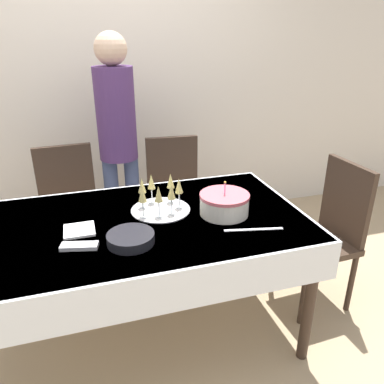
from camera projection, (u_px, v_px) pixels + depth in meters
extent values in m
plane|color=tan|center=(149.00, 333.00, 2.29)|extent=(12.00, 12.00, 0.00)
cube|color=silver|center=(106.00, 77.00, 3.11)|extent=(8.00, 0.05, 2.70)
cube|color=white|center=(143.00, 223.00, 1.99)|extent=(1.71, 0.97, 0.03)
cube|color=white|center=(143.00, 237.00, 2.02)|extent=(1.74, 1.00, 0.21)
cylinder|color=#38281E|center=(309.00, 303.00, 1.98)|extent=(0.06, 0.06, 0.75)
cylinder|color=#38281E|center=(5.00, 266.00, 2.30)|extent=(0.06, 0.06, 0.75)
cylinder|color=#38281E|center=(243.00, 229.00, 2.73)|extent=(0.06, 0.06, 0.75)
cube|color=#38281E|center=(73.00, 223.00, 2.65)|extent=(0.45, 0.45, 0.04)
cube|color=#38281E|center=(66.00, 179.00, 2.71)|extent=(0.40, 0.06, 0.50)
cylinder|color=#38281E|center=(105.00, 259.00, 2.65)|extent=(0.04, 0.04, 0.43)
cylinder|color=#38281E|center=(52.00, 270.00, 2.53)|extent=(0.04, 0.04, 0.43)
cylinder|color=#38281E|center=(98.00, 235.00, 2.96)|extent=(0.04, 0.04, 0.43)
cylinder|color=#38281E|center=(50.00, 244.00, 2.84)|extent=(0.04, 0.04, 0.43)
cube|color=#38281E|center=(177.00, 209.00, 2.86)|extent=(0.45, 0.45, 0.04)
cube|color=#38281E|center=(172.00, 168.00, 2.93)|extent=(0.40, 0.06, 0.50)
cylinder|color=#38281E|center=(206.00, 245.00, 2.83)|extent=(0.04, 0.04, 0.43)
cylinder|color=#38281E|center=(159.00, 251.00, 2.76)|extent=(0.04, 0.04, 0.43)
cylinder|color=#38281E|center=(195.00, 223.00, 3.15)|extent=(0.04, 0.04, 0.43)
cylinder|color=#38281E|center=(152.00, 228.00, 3.08)|extent=(0.04, 0.04, 0.43)
cube|color=#38281E|center=(315.00, 243.00, 2.41)|extent=(0.44, 0.44, 0.04)
cube|color=#38281E|center=(346.00, 201.00, 2.36)|extent=(0.05, 0.40, 0.50)
cylinder|color=#38281E|center=(303.00, 295.00, 2.29)|extent=(0.04, 0.04, 0.43)
cylinder|color=#38281E|center=(273.00, 263.00, 2.60)|extent=(0.04, 0.04, 0.43)
cylinder|color=#38281E|center=(351.00, 283.00, 2.40)|extent=(0.04, 0.04, 0.43)
cylinder|color=#38281E|center=(316.00, 254.00, 2.71)|extent=(0.04, 0.04, 0.43)
cylinder|color=silver|center=(224.00, 205.00, 2.03)|extent=(0.26, 0.26, 0.10)
cylinder|color=#D15B66|center=(225.00, 196.00, 2.01)|extent=(0.27, 0.27, 0.02)
cylinder|color=pink|center=(225.00, 189.00, 1.99)|extent=(0.01, 0.01, 0.06)
sphere|color=#F9CC4C|center=(225.00, 182.00, 1.98)|extent=(0.01, 0.01, 0.01)
cylinder|color=silver|center=(161.00, 210.00, 2.09)|extent=(0.33, 0.33, 0.01)
cylinder|color=silver|center=(179.00, 207.00, 2.11)|extent=(0.05, 0.05, 0.00)
cylinder|color=silver|center=(179.00, 200.00, 2.10)|extent=(0.01, 0.01, 0.08)
cone|color=#E0CC72|center=(179.00, 186.00, 2.06)|extent=(0.04, 0.04, 0.08)
cylinder|color=silver|center=(171.00, 201.00, 2.18)|extent=(0.05, 0.05, 0.00)
cylinder|color=silver|center=(171.00, 194.00, 2.16)|extent=(0.01, 0.01, 0.08)
cone|color=#E0CC72|center=(171.00, 181.00, 2.13)|extent=(0.04, 0.04, 0.08)
cylinder|color=silver|center=(152.00, 202.00, 2.17)|extent=(0.05, 0.05, 0.00)
cylinder|color=silver|center=(152.00, 195.00, 2.15)|extent=(0.01, 0.01, 0.08)
cone|color=#E0CC72|center=(151.00, 181.00, 2.12)|extent=(0.04, 0.04, 0.08)
cylinder|color=silver|center=(143.00, 207.00, 2.12)|extent=(0.05, 0.05, 0.00)
cylinder|color=silver|center=(143.00, 199.00, 2.10)|extent=(0.01, 0.01, 0.08)
cone|color=#E0CC72|center=(142.00, 185.00, 2.07)|extent=(0.04, 0.04, 0.08)
cylinder|color=silver|center=(144.00, 216.00, 2.01)|extent=(0.05, 0.05, 0.00)
cylinder|color=silver|center=(143.00, 209.00, 1.99)|extent=(0.01, 0.01, 0.08)
cone|color=#E0CC72|center=(142.00, 194.00, 1.96)|extent=(0.04, 0.04, 0.08)
cylinder|color=silver|center=(159.00, 216.00, 2.01)|extent=(0.05, 0.05, 0.00)
cylinder|color=silver|center=(159.00, 208.00, 1.99)|extent=(0.01, 0.01, 0.08)
cone|color=#E0CC72|center=(159.00, 194.00, 1.96)|extent=(0.04, 0.04, 0.08)
cylinder|color=silver|center=(172.00, 213.00, 2.04)|extent=(0.05, 0.05, 0.00)
cylinder|color=silver|center=(172.00, 206.00, 2.02)|extent=(0.01, 0.01, 0.08)
cone|color=#E0CC72|center=(171.00, 191.00, 1.99)|extent=(0.04, 0.04, 0.08)
cylinder|color=black|center=(131.00, 242.00, 1.77)|extent=(0.23, 0.23, 0.01)
cylinder|color=black|center=(131.00, 241.00, 1.76)|extent=(0.23, 0.23, 0.01)
cylinder|color=black|center=(131.00, 240.00, 1.76)|extent=(0.23, 0.23, 0.01)
cylinder|color=black|center=(131.00, 238.00, 1.76)|extent=(0.23, 0.23, 0.01)
cylinder|color=black|center=(131.00, 237.00, 1.76)|extent=(0.23, 0.23, 0.01)
cylinder|color=black|center=(131.00, 236.00, 1.75)|extent=(0.23, 0.23, 0.01)
cylinder|color=black|center=(130.00, 234.00, 1.75)|extent=(0.23, 0.23, 0.01)
cube|color=silver|center=(254.00, 230.00, 1.88)|extent=(0.30, 0.08, 0.00)
cube|color=silver|center=(79.00, 246.00, 1.72)|extent=(0.18, 0.10, 0.02)
cube|color=white|center=(79.00, 230.00, 1.87)|extent=(0.15, 0.15, 0.01)
cylinder|color=#3F4C72|center=(114.00, 209.00, 2.94)|extent=(0.11, 0.11, 0.83)
cylinder|color=#3F4C72|center=(134.00, 206.00, 2.99)|extent=(0.11, 0.11, 0.83)
cylinder|color=#4C2D60|center=(116.00, 114.00, 2.67)|extent=(0.28, 0.28, 0.65)
sphere|color=#D8B293|center=(111.00, 48.00, 2.50)|extent=(0.22, 0.22, 0.22)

